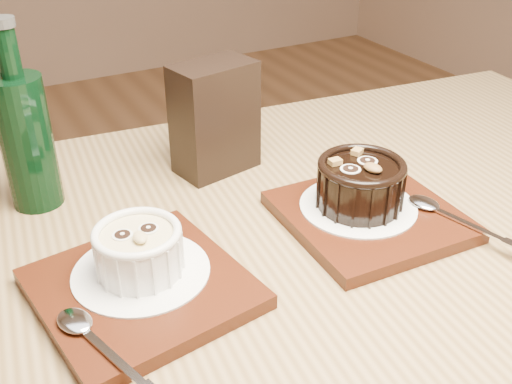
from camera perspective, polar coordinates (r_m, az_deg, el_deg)
table at (r=0.66m, az=3.47°, el=-13.88°), size 1.27×0.91×0.75m
tray_left at (r=0.57m, az=-10.84°, el=-9.02°), size 0.20×0.20×0.01m
doily_left at (r=0.58m, az=-10.87°, el=-7.43°), size 0.13×0.13×0.00m
ramekin_white at (r=0.56m, az=-11.13°, el=-5.32°), size 0.08×0.08×0.05m
spoon_left at (r=0.51m, az=-14.84°, el=-13.62°), size 0.06×0.14×0.01m
tray_right at (r=0.68m, az=10.72°, el=-2.28°), size 0.19×0.19×0.01m
doily_right at (r=0.68m, az=9.69°, el=-1.32°), size 0.13×0.13×0.00m
ramekin_dark at (r=0.66m, az=9.92°, el=0.94°), size 0.10×0.10×0.06m
spoon_right at (r=0.68m, az=18.12°, el=-2.10°), size 0.06×0.14×0.01m
condiment_stand at (r=0.75m, az=-3.95°, el=7.02°), size 0.11×0.08×0.14m
green_bottle at (r=0.71m, az=-21.06°, el=4.87°), size 0.06×0.06×0.22m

